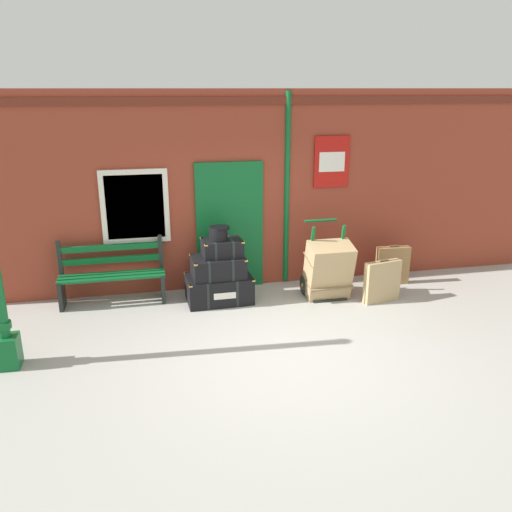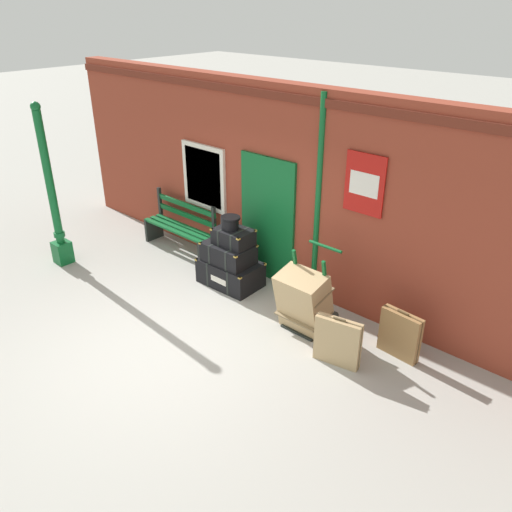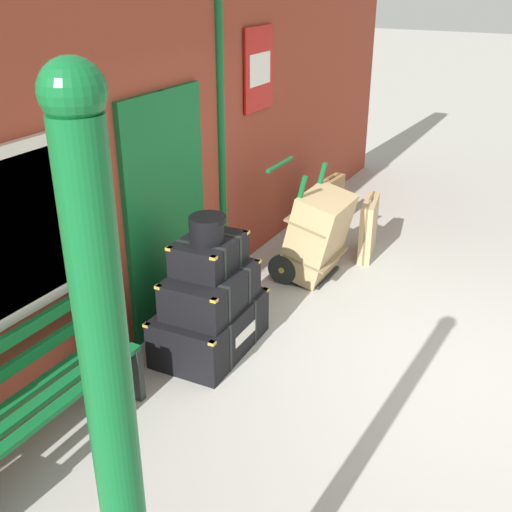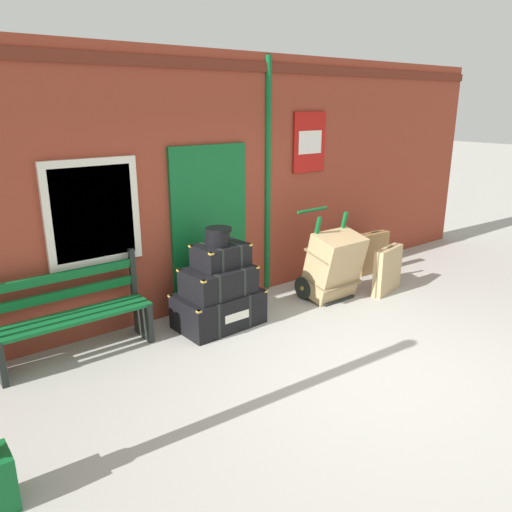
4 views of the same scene
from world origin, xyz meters
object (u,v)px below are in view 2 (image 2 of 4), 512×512
Objects in this scene: lamp_post at (54,207)px; porters_trolley at (311,309)px; suitcase_cream at (338,342)px; steamer_trunk_top at (233,237)px; large_brown_trunk at (304,301)px; suitcase_slate at (400,335)px; round_hatbox at (230,222)px; steamer_trunk_base at (230,273)px; steamer_trunk_middle at (229,253)px; platform_bench at (181,227)px.

lamp_post is 2.37× the size of porters_trolley.
porters_trolley is (4.48, 1.39, -0.80)m from lamp_post.
porters_trolley is 0.92m from suitcase_cream.
steamer_trunk_top is at bearing 27.64° from lamp_post.
porters_trolley is at bearing 90.00° from large_brown_trunk.
large_brown_trunk is at bearing -163.44° from suitcase_slate.
porters_trolley is at bearing -3.53° from steamer_trunk_top.
round_hatbox is at bearing 177.23° from porters_trolley.
steamer_trunk_base is at bearing 27.78° from lamp_post.
steamer_trunk_base is 1.24× the size of steamer_trunk_middle.
platform_bench is 1.92× the size of steamer_trunk_middle.
round_hatbox is (1.63, -0.32, 0.68)m from platform_bench.
steamer_trunk_base is at bearing -177.46° from suitcase_slate.
steamer_trunk_top is (2.84, 1.49, -0.20)m from lamp_post.
suitcase_cream is (0.78, -0.30, -0.15)m from large_brown_trunk.
lamp_post is at bearing -162.81° from porters_trolley.
platform_bench is at bearing 167.70° from steamer_trunk_middle.
lamp_post is at bearing -164.56° from suitcase_slate.
steamer_trunk_top is at bearing 170.42° from large_brown_trunk.
platform_bench is 5.09× the size of round_hatbox.
lamp_post reaches higher than round_hatbox.
porters_trolley is 1.25× the size of large_brown_trunk.
steamer_trunk_base is (1.62, -0.33, -0.23)m from platform_bench.
large_brown_trunk is 0.85m from suitcase_cream.
round_hatbox is (-0.05, -0.02, 0.25)m from steamer_trunk_top.
steamer_trunk_top is 0.90× the size of suitcase_cream.
steamer_trunk_middle is 0.87× the size of large_brown_trunk.
steamer_trunk_middle reaches higher than steamer_trunk_base.
platform_bench is at bearing 173.08° from porters_trolley.
suitcase_cream is at bearing -12.69° from round_hatbox.
lamp_post is 3.15m from round_hatbox.
steamer_trunk_base is 1.74m from large_brown_trunk.
porters_trolley reaches higher than suitcase_slate.
porters_trolley reaches higher than suitcase_cream.
porters_trolley is at bearing -1.75° from steamer_trunk_middle.
platform_bench reaches higher than steamer_trunk_middle.
lamp_post reaches higher than steamer_trunk_middle.
platform_bench is 1.67× the size of large_brown_trunk.
suitcase_slate is 0.86m from suitcase_cream.
platform_bench reaches higher than steamer_trunk_top.
lamp_post reaches higher than suitcase_cream.
steamer_trunk_top is 0.53× the size of porters_trolley.
suitcase_slate is (5.78, 1.60, -0.74)m from lamp_post.
lamp_post is 3.40× the size of steamer_trunk_middle.
porters_trolley reaches higher than steamer_trunk_top.
suitcase_cream is at bearing -20.96° from large_brown_trunk.
steamer_trunk_top is 0.26m from round_hatbox.
steamer_trunk_middle is at bearing 178.25° from porters_trolley.
large_brown_trunk is (4.48, 1.21, -0.59)m from lamp_post.
steamer_trunk_base is at bearing -158.96° from steamer_trunk_top.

